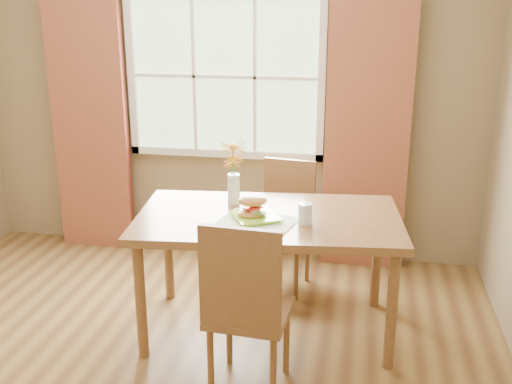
{
  "coord_description": "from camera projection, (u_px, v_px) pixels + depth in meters",
  "views": [
    {
      "loc": [
        1.13,
        -2.85,
        2.1
      ],
      "look_at": [
        0.49,
        0.58,
        0.97
      ],
      "focal_mm": 42.0,
      "sensor_mm": 36.0,
      "label": 1
    }
  ],
  "objects": [
    {
      "name": "croissant_sandwich",
      "position": [
        252.0,
        207.0,
        3.65
      ],
      "size": [
        0.21,
        0.18,
        0.14
      ],
      "rotation": [
        0.0,
        0.0,
        0.31
      ],
      "color": "gold",
      "rests_on": "plate"
    },
    {
      "name": "window",
      "position": [
        225.0,
        77.0,
        4.8
      ],
      "size": [
        1.62,
        0.06,
        1.32
      ],
      "color": "#B7DBA6",
      "rests_on": "room"
    },
    {
      "name": "curtain_right",
      "position": [
        367.0,
        134.0,
        4.64
      ],
      "size": [
        0.65,
        0.08,
        2.2
      ],
      "primitive_type": "cube",
      "color": "maroon",
      "rests_on": "room"
    },
    {
      "name": "room",
      "position": [
        142.0,
        151.0,
        3.09
      ],
      "size": [
        4.24,
        3.84,
        2.74
      ],
      "color": "brown",
      "rests_on": "ground"
    },
    {
      "name": "placemat",
      "position": [
        257.0,
        221.0,
        3.64
      ],
      "size": [
        0.51,
        0.42,
        0.01
      ],
      "primitive_type": "cube",
      "rotation": [
        0.0,
        0.0,
        -0.23
      ],
      "color": "beige",
      "rests_on": "dining_table"
    },
    {
      "name": "flower_vase",
      "position": [
        233.0,
        167.0,
        3.89
      ],
      "size": [
        0.17,
        0.17,
        0.42
      ],
      "color": "silver",
      "rests_on": "dining_table"
    },
    {
      "name": "chair_far",
      "position": [
        285.0,
        219.0,
        4.49
      ],
      "size": [
        0.45,
        0.45,
        0.96
      ],
      "rotation": [
        0.0,
        0.0,
        -0.15
      ],
      "color": "brown",
      "rests_on": "room"
    },
    {
      "name": "dining_table",
      "position": [
        268.0,
        228.0,
        3.78
      ],
      "size": [
        1.73,
        1.09,
        0.8
      ],
      "rotation": [
        0.0,
        0.0,
        0.1
      ],
      "color": "brown",
      "rests_on": "room"
    },
    {
      "name": "curtain_left",
      "position": [
        90.0,
        123.0,
        5.03
      ],
      "size": [
        0.65,
        0.08,
        2.2
      ],
      "primitive_type": "cube",
      "color": "maroon",
      "rests_on": "room"
    },
    {
      "name": "plate",
      "position": [
        256.0,
        218.0,
        3.67
      ],
      "size": [
        0.36,
        0.36,
        0.01
      ],
      "primitive_type": "cube",
      "rotation": [
        0.0,
        0.0,
        0.52
      ],
      "color": "#A0E439",
      "rests_on": "placemat"
    },
    {
      "name": "water_glass",
      "position": [
        305.0,
        214.0,
        3.6
      ],
      "size": [
        0.09,
        0.09,
        0.13
      ],
      "color": "silver",
      "rests_on": "dining_table"
    },
    {
      "name": "chair_near",
      "position": [
        245.0,
        303.0,
        3.16
      ],
      "size": [
        0.46,
        0.46,
        1.03
      ],
      "rotation": [
        0.0,
        0.0,
        -0.07
      ],
      "color": "brown",
      "rests_on": "room"
    }
  ]
}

